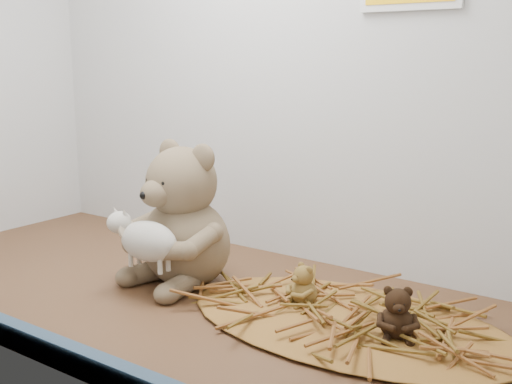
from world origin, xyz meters
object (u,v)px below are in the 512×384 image
Objects in this scene: toy_lamb at (149,241)px; mini_teddy_brown at (397,311)px; main_teddy at (185,213)px; mini_teddy_tan at (304,283)px.

toy_lamb reaches higher than mini_teddy_brown.
main_teddy is 25.87cm from mini_teddy_tan.
toy_lamb is 27.20cm from mini_teddy_tan.
mini_teddy_brown is (41.95, -1.84, -8.07)cm from main_teddy.
main_teddy is 1.73× the size of toy_lamb.
main_teddy reaches higher than mini_teddy_tan.
toy_lamb is (0.00, -9.32, -3.08)cm from main_teddy.
main_teddy reaches higher than toy_lamb.
main_teddy reaches higher than mini_teddy_brown.
mini_teddy_brown is (17.56, -3.27, 0.44)cm from mini_teddy_tan.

